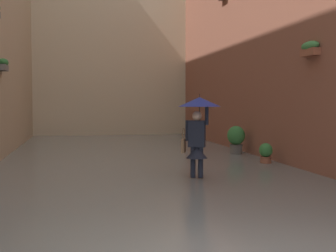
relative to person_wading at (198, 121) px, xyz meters
name	(u,v)px	position (x,y,z in m)	size (l,w,h in m)	color
ground_plane	(134,161)	(1.01, -4.10, -1.43)	(60.00, 60.00, 0.00)	slate
flood_water	(134,159)	(1.01, -4.10, -1.38)	(8.89, 26.30, 0.10)	slate
building_facade_left	(282,24)	(-3.94, -4.10, 3.03)	(2.04, 24.30, 8.91)	#935642
building_facade_far	(110,32)	(1.01, -15.15, 4.22)	(11.69, 1.80, 11.29)	beige
person_wading	(198,121)	(0.00, 0.00, 0.00)	(0.99, 0.99, 2.06)	#4C4233
potted_plant_far_left	(266,154)	(-2.61, -2.16, -1.06)	(0.39, 0.39, 0.68)	#9E563D
potted_plant_mid_left	(236,139)	(-2.56, -4.62, -0.83)	(0.61, 0.61, 1.05)	#66605B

